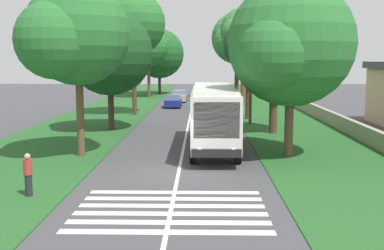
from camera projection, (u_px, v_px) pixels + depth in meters
The scene contains 23 objects.
ground at pixel (179, 172), 22.97m from camera, with size 160.00×160.00×0.00m, color #424244.
grass_verge_left at pixel (84, 127), 37.98m from camera, with size 120.00×8.00×0.04m, color #235623.
grass_verge_right at pixel (293, 127), 37.66m from camera, with size 120.00×8.00×0.04m, color #235623.
centre_line at pixel (188, 127), 37.82m from camera, with size 110.00×0.16×0.01m, color silver.
coach_bus at pixel (214, 114), 28.39m from camera, with size 11.16×2.62×3.73m.
zebra_crossing at pixel (171, 210), 17.23m from camera, with size 4.95×6.80×0.01m.
trailing_car_0 at pixel (208, 108), 46.51m from camera, with size 4.30×1.78×1.43m.
trailing_car_1 at pixel (173, 101), 53.49m from camera, with size 4.30×1.78×1.43m.
trailing_car_2 at pixel (179, 96), 60.31m from camera, with size 4.30×1.78×1.43m.
trailing_car_3 at pixel (205, 93), 65.29m from camera, with size 4.30×1.78×1.43m.
roadside_tree_left_0 at pixel (147, 48), 65.60m from camera, with size 6.47×5.38×9.56m.
roadside_tree_left_1 at pixel (158, 55), 71.84m from camera, with size 8.77×7.32×9.68m.
roadside_tree_left_2 at pixel (109, 55), 35.61m from camera, with size 7.46×6.33×8.92m.
roadside_tree_left_3 at pixel (132, 26), 45.05m from camera, with size 7.14×6.02×11.55m.
roadside_tree_left_4 at pixel (75, 36), 25.79m from camera, with size 7.08×5.69×9.51m.
roadside_tree_right_0 at pixel (236, 40), 64.29m from camera, with size 8.45×6.83×11.41m.
roadside_tree_right_1 at pixel (247, 47), 42.02m from camera, with size 5.45×4.52×8.75m.
roadside_tree_right_2 at pixel (288, 46), 25.73m from camera, with size 7.72×6.78×9.52m.
roadside_tree_right_3 at pixel (242, 33), 54.09m from camera, with size 6.45×5.34×11.06m.
roadside_tree_right_4 at pixel (273, 35), 33.80m from camera, with size 6.74×5.84×10.04m.
utility_pole at pixel (251, 77), 38.94m from camera, with size 0.24×1.40×7.31m.
roadside_wall at pixel (321, 113), 42.47m from camera, with size 70.00×0.40×1.06m, color #9E937F.
pedestrian at pixel (28, 174), 18.70m from camera, with size 0.34×0.34×1.69m.
Camera 1 is at (-22.43, -1.08, 5.36)m, focal length 45.15 mm.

